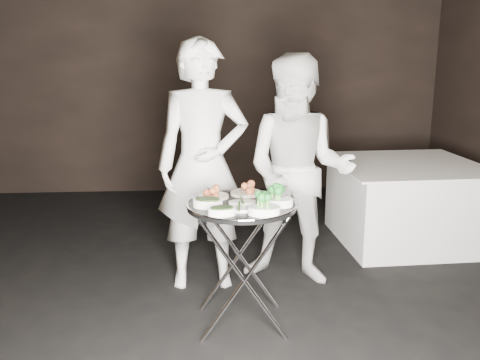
{
  "coord_description": "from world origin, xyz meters",
  "views": [
    {
      "loc": [
        -0.01,
        -3.31,
        1.77
      ],
      "look_at": [
        0.23,
        0.07,
        0.95
      ],
      "focal_mm": 40.0,
      "sensor_mm": 36.0,
      "label": 1
    }
  ],
  "objects": [
    {
      "name": "tray_stand",
      "position": [
        0.23,
        -0.08,
        0.46
      ],
      "size": [
        0.56,
        0.47,
        0.82
      ],
      "rotation": [
        0.0,
        0.0,
        -0.08
      ],
      "color": "silver",
      "rests_on": "floor"
    },
    {
      "name": "floor",
      "position": [
        0.0,
        0.0,
        -0.03
      ],
      "size": [
        6.0,
        7.0,
        0.05
      ],
      "primitive_type": "cube",
      "color": "black",
      "rests_on": "ground"
    },
    {
      "name": "spinach_bowl_b",
      "position": [
        0.1,
        -0.31,
        0.86
      ],
      "size": [
        0.18,
        0.12,
        0.07
      ],
      "rotation": [
        0.0,
        0.0,
        0.1
      ],
      "color": "white",
      "rests_on": "serving_tray"
    },
    {
      "name": "wall_back",
      "position": [
        0.0,
        3.52,
        1.5
      ],
      "size": [
        6.0,
        0.05,
        3.0
      ],
      "primitive_type": "cube",
      "color": "black",
      "rests_on": "floor"
    },
    {
      "name": "dining_table",
      "position": [
        1.88,
        1.41,
        0.38
      ],
      "size": [
        1.33,
        1.33,
        0.76
      ],
      "rotation": [
        0.0,
        0.0,
        0.04
      ],
      "color": "white",
      "rests_on": "floor"
    },
    {
      "name": "potato_plate_a",
      "position": [
        0.06,
        0.08,
        0.86
      ],
      "size": [
        0.2,
        0.2,
        0.07
      ],
      "rotation": [
        0.0,
        0.0,
        0.22
      ],
      "color": "beige",
      "rests_on": "serving_tray"
    },
    {
      "name": "serving_utensils",
      "position": [
        0.25,
        -0.01,
        0.88
      ],
      "size": [
        0.57,
        0.41,
        0.01
      ],
      "color": "silver",
      "rests_on": "serving_tray"
    },
    {
      "name": "greens_bowl",
      "position": [
        0.46,
        0.05,
        0.86
      ],
      "size": [
        0.11,
        0.11,
        0.06
      ],
      "rotation": [
        0.0,
        0.0,
        0.26
      ],
      "color": "white",
      "rests_on": "serving_tray"
    },
    {
      "name": "asparagus_plate_b",
      "position": [
        0.2,
        -0.23,
        0.85
      ],
      "size": [
        0.19,
        0.12,
        0.04
      ],
      "rotation": [
        0.0,
        0.0,
        -0.09
      ],
      "color": "white",
      "rests_on": "serving_tray"
    },
    {
      "name": "spinach_bowl_a",
      "position": [
        0.02,
        -0.14,
        0.87
      ],
      "size": [
        0.21,
        0.16,
        0.08
      ],
      "rotation": [
        0.0,
        0.0,
        -0.23
      ],
      "color": "white",
      "rests_on": "serving_tray"
    },
    {
      "name": "serving_tray",
      "position": [
        0.23,
        -0.08,
        0.82
      ],
      "size": [
        0.71,
        0.71,
        0.04
      ],
      "color": "black",
      "rests_on": "tray_stand"
    },
    {
      "name": "waiter_right",
      "position": [
        0.71,
        0.6,
        0.88
      ],
      "size": [
        1.02,
        0.91,
        1.76
      ],
      "primitive_type": "imported",
      "rotation": [
        0.0,
        0.0,
        -0.33
      ],
      "color": "silver",
      "rests_on": "floor"
    },
    {
      "name": "waiter_left",
      "position": [
        -0.01,
        0.6,
        0.94
      ],
      "size": [
        0.7,
        0.48,
        1.87
      ],
      "primitive_type": "imported",
      "rotation": [
        0.0,
        0.0,
        0.04
      ],
      "color": "silver",
      "rests_on": "floor"
    },
    {
      "name": "broccoli_bowl_b",
      "position": [
        0.35,
        -0.31,
        0.87
      ],
      "size": [
        0.2,
        0.15,
        0.08
      ],
      "rotation": [
        0.0,
        0.0,
        -0.05
      ],
      "color": "white",
      "rests_on": "serving_tray"
    },
    {
      "name": "broccoli_bowl_a",
      "position": [
        0.45,
        -0.14,
        0.87
      ],
      "size": [
        0.2,
        0.16,
        0.08
      ],
      "rotation": [
        0.0,
        0.0,
        -0.1
      ],
      "color": "white",
      "rests_on": "serving_tray"
    },
    {
      "name": "potato_plate_b",
      "position": [
        0.28,
        0.15,
        0.87
      ],
      "size": [
        0.21,
        0.21,
        0.08
      ],
      "rotation": [
        0.0,
        0.0,
        0.16
      ],
      "color": "beige",
      "rests_on": "serving_tray"
    },
    {
      "name": "asparagus_plate_a",
      "position": [
        0.23,
        -0.08,
        0.85
      ],
      "size": [
        0.18,
        0.1,
        0.04
      ],
      "rotation": [
        0.0,
        0.0,
        0.01
      ],
      "color": "white",
      "rests_on": "serving_tray"
    }
  ]
}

